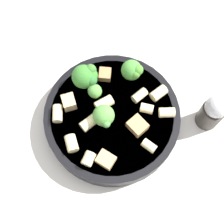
# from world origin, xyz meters

# --- Properties ---
(ground_plane) EXTENTS (2.00, 2.00, 0.00)m
(ground_plane) POSITION_xyz_m (0.00, 0.00, 0.00)
(ground_plane) COLOR beige
(pasta_bowl) EXTENTS (0.23, 0.23, 0.04)m
(pasta_bowl) POSITION_xyz_m (0.00, 0.00, 0.02)
(pasta_bowl) COLOR black
(pasta_bowl) RESTS_ON ground_plane
(broccoli_floret_0) EXTENTS (0.03, 0.04, 0.04)m
(broccoli_floret_0) POSITION_xyz_m (0.07, 0.03, 0.06)
(broccoli_floret_0) COLOR #93B766
(broccoli_floret_0) RESTS_ON pasta_bowl
(broccoli_floret_1) EXTENTS (0.04, 0.04, 0.05)m
(broccoli_floret_1) POSITION_xyz_m (0.00, 0.07, 0.06)
(broccoli_floret_1) COLOR #84AD60
(broccoli_floret_1) RESTS_ON pasta_bowl
(broccoli_floret_2) EXTENTS (0.03, 0.03, 0.04)m
(broccoli_floret_2) POSITION_xyz_m (-0.02, -0.00, 0.06)
(broccoli_floret_2) COLOR #84AD60
(broccoli_floret_2) RESTS_ON pasta_bowl
(broccoli_floret_3) EXTENTS (0.02, 0.03, 0.03)m
(broccoli_floret_3) POSITION_xyz_m (0.00, 0.04, 0.05)
(broccoli_floret_3) COLOR #9EC175
(broccoli_floret_3) RESTS_ON pasta_bowl
(rigatoni_0) EXTENTS (0.03, 0.03, 0.02)m
(rigatoni_0) POSITION_xyz_m (-0.07, 0.05, 0.04)
(rigatoni_0) COLOR beige
(rigatoni_0) RESTS_ON pasta_bowl
(rigatoni_1) EXTENTS (0.02, 0.02, 0.01)m
(rigatoni_1) POSITION_xyz_m (0.01, -0.08, 0.04)
(rigatoni_1) COLOR beige
(rigatoni_1) RESTS_ON pasta_bowl
(rigatoni_2) EXTENTS (0.03, 0.02, 0.02)m
(rigatoni_2) POSITION_xyz_m (-0.08, -0.04, 0.05)
(rigatoni_2) COLOR beige
(rigatoni_2) RESTS_ON pasta_bowl
(rigatoni_3) EXTENTS (0.03, 0.01, 0.01)m
(rigatoni_3) POSITION_xyz_m (0.05, -0.01, 0.04)
(rigatoni_3) COLOR beige
(rigatoni_3) RESTS_ON pasta_bowl
(rigatoni_4) EXTENTS (0.03, 0.03, 0.02)m
(rigatoni_4) POSITION_xyz_m (-0.08, -0.00, 0.05)
(rigatoni_4) COLOR beige
(rigatoni_4) RESTS_ON pasta_bowl
(rigatoni_5) EXTENTS (0.02, 0.03, 0.02)m
(rigatoni_5) POSITION_xyz_m (0.05, -0.03, 0.04)
(rigatoni_5) COLOR beige
(rigatoni_5) RESTS_ON pasta_bowl
(rigatoni_6) EXTENTS (0.03, 0.02, 0.02)m
(rigatoni_6) POSITION_xyz_m (-0.00, 0.02, 0.05)
(rigatoni_6) COLOR beige
(rigatoni_6) RESTS_ON pasta_bowl
(rigatoni_7) EXTENTS (0.03, 0.03, 0.02)m
(rigatoni_7) POSITION_xyz_m (0.07, -0.06, 0.04)
(rigatoni_7) COLOR beige
(rigatoni_7) RESTS_ON pasta_bowl
(rigatoni_8) EXTENTS (0.03, 0.02, 0.02)m
(rigatoni_8) POSITION_xyz_m (-0.04, 0.01, 0.05)
(rigatoni_8) COLOR beige
(rigatoni_8) RESTS_ON pasta_bowl
(rigatoni_9) EXTENTS (0.03, 0.02, 0.02)m
(rigatoni_9) POSITION_xyz_m (0.08, -0.02, 0.05)
(rigatoni_9) COLOR beige
(rigatoni_9) RESTS_ON pasta_bowl
(chicken_chunk_0) EXTENTS (0.03, 0.03, 0.02)m
(chicken_chunk_0) POSITION_xyz_m (0.02, -0.04, 0.04)
(chicken_chunk_0) COLOR tan
(chicken_chunk_0) RESTS_ON pasta_bowl
(chicken_chunk_1) EXTENTS (0.03, 0.03, 0.02)m
(chicken_chunk_1) POSITION_xyz_m (-0.04, 0.06, 0.05)
(chicken_chunk_1) COLOR tan
(chicken_chunk_1) RESTS_ON pasta_bowl
(chicken_chunk_2) EXTENTS (0.03, 0.03, 0.01)m
(chicken_chunk_2) POSITION_xyz_m (0.04, 0.06, 0.04)
(chicken_chunk_2) COLOR #A87A4C
(chicken_chunk_2) RESTS_ON pasta_bowl
(chicken_chunk_3) EXTENTS (0.03, 0.03, 0.01)m
(chicken_chunk_3) POSITION_xyz_m (-0.06, -0.05, 0.04)
(chicken_chunk_3) COLOR tan
(chicken_chunk_3) RESTS_ON pasta_bowl
(pepper_shaker) EXTENTS (0.04, 0.04, 0.08)m
(pepper_shaker) POSITION_xyz_m (0.13, -0.10, 0.04)
(pepper_shaker) COLOR #332D28
(pepper_shaker) RESTS_ON ground_plane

